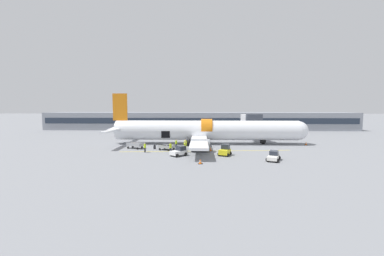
{
  "coord_description": "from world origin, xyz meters",
  "views": [
    {
      "loc": [
        0.47,
        -44.7,
        7.57
      ],
      "look_at": [
        -1.18,
        2.52,
        3.46
      ],
      "focal_mm": 22.0,
      "sensor_mm": 36.0,
      "label": 1
    }
  ],
  "objects_px": {
    "ground_crew_marshal": "(186,145)",
    "baggage_cart_queued": "(135,146)",
    "ground_crew_loader_a": "(185,144)",
    "ground_crew_helper": "(185,147)",
    "ground_crew_loader_b": "(145,147)",
    "baggage_tug_lead": "(179,152)",
    "ground_crew_supervisor": "(170,147)",
    "baggage_tug_mid": "(225,151)",
    "airplane": "(204,131)",
    "baggage_cart_loading": "(167,147)",
    "suitcase_on_tarmac_spare": "(177,150)",
    "suitcase_on_tarmac_upright": "(155,147)",
    "baggage_tug_rear": "(273,156)",
    "ground_crew_driver": "(176,144)"
  },
  "relations": [
    {
      "from": "baggage_cart_loading",
      "to": "baggage_tug_rear",
      "type": "bearing_deg",
      "value": -25.33
    },
    {
      "from": "ground_crew_driver",
      "to": "baggage_tug_rear",
      "type": "bearing_deg",
      "value": -33.35
    },
    {
      "from": "baggage_tug_lead",
      "to": "baggage_cart_queued",
      "type": "height_order",
      "value": "baggage_tug_lead"
    },
    {
      "from": "airplane",
      "to": "ground_crew_loader_b",
      "type": "distance_m",
      "value": 14.19
    },
    {
      "from": "ground_crew_loader_a",
      "to": "suitcase_on_tarmac_spare",
      "type": "bearing_deg",
      "value": -107.93
    },
    {
      "from": "airplane",
      "to": "ground_crew_loader_b",
      "type": "relative_size",
      "value": 25.78
    },
    {
      "from": "baggage_tug_lead",
      "to": "ground_crew_loader_a",
      "type": "bearing_deg",
      "value": 84.47
    },
    {
      "from": "ground_crew_loader_b",
      "to": "suitcase_on_tarmac_upright",
      "type": "relative_size",
      "value": 2.08
    },
    {
      "from": "baggage_tug_rear",
      "to": "ground_crew_driver",
      "type": "height_order",
      "value": "ground_crew_driver"
    },
    {
      "from": "ground_crew_helper",
      "to": "ground_crew_loader_b",
      "type": "bearing_deg",
      "value": -177.58
    },
    {
      "from": "baggage_cart_loading",
      "to": "ground_crew_supervisor",
      "type": "bearing_deg",
      "value": -70.36
    },
    {
      "from": "baggage_cart_queued",
      "to": "ground_crew_marshal",
      "type": "relative_size",
      "value": 2.42
    },
    {
      "from": "ground_crew_driver",
      "to": "suitcase_on_tarmac_spare",
      "type": "distance_m",
      "value": 4.63
    },
    {
      "from": "ground_crew_loader_a",
      "to": "ground_crew_helper",
      "type": "height_order",
      "value": "ground_crew_helper"
    },
    {
      "from": "airplane",
      "to": "ground_crew_driver",
      "type": "distance_m",
      "value": 7.68
    },
    {
      "from": "ground_crew_supervisor",
      "to": "suitcase_on_tarmac_upright",
      "type": "xyz_separation_m",
      "value": [
        -3.38,
        3.63,
        -0.6
      ]
    },
    {
      "from": "baggage_tug_lead",
      "to": "ground_crew_loader_b",
      "type": "bearing_deg",
      "value": 156.5
    },
    {
      "from": "ground_crew_loader_a",
      "to": "ground_crew_driver",
      "type": "relative_size",
      "value": 1.1
    },
    {
      "from": "suitcase_on_tarmac_spare",
      "to": "suitcase_on_tarmac_upright",
      "type": "bearing_deg",
      "value": 144.32
    },
    {
      "from": "ground_crew_marshal",
      "to": "suitcase_on_tarmac_spare",
      "type": "xyz_separation_m",
      "value": [
        -1.25,
        -2.35,
        -0.49
      ]
    },
    {
      "from": "ground_crew_supervisor",
      "to": "baggage_tug_mid",
      "type": "bearing_deg",
      "value": -10.46
    },
    {
      "from": "airplane",
      "to": "baggage_tug_rear",
      "type": "bearing_deg",
      "value": -57.19
    },
    {
      "from": "ground_crew_loader_b",
      "to": "ground_crew_supervisor",
      "type": "bearing_deg",
      "value": -5.76
    },
    {
      "from": "ground_crew_helper",
      "to": "suitcase_on_tarmac_spare",
      "type": "bearing_deg",
      "value": -166.53
    },
    {
      "from": "ground_crew_loader_a",
      "to": "ground_crew_marshal",
      "type": "height_order",
      "value": "ground_crew_loader_a"
    },
    {
      "from": "airplane",
      "to": "ground_crew_supervisor",
      "type": "height_order",
      "value": "airplane"
    },
    {
      "from": "ground_crew_loader_a",
      "to": "ground_crew_helper",
      "type": "relative_size",
      "value": 0.97
    },
    {
      "from": "baggage_tug_rear",
      "to": "ground_crew_marshal",
      "type": "height_order",
      "value": "ground_crew_marshal"
    },
    {
      "from": "baggage_tug_lead",
      "to": "baggage_tug_rear",
      "type": "xyz_separation_m",
      "value": [
        13.86,
        -2.75,
        -0.07
      ]
    },
    {
      "from": "ground_crew_marshal",
      "to": "baggage_tug_rear",
      "type": "bearing_deg",
      "value": -30.35
    },
    {
      "from": "baggage_tug_mid",
      "to": "ground_crew_helper",
      "type": "distance_m",
      "value": 6.91
    },
    {
      "from": "ground_crew_marshal",
      "to": "baggage_cart_queued",
      "type": "bearing_deg",
      "value": 171.87
    },
    {
      "from": "baggage_cart_queued",
      "to": "ground_crew_loader_b",
      "type": "distance_m",
      "value": 4.58
    },
    {
      "from": "ground_crew_loader_a",
      "to": "ground_crew_marshal",
      "type": "relative_size",
      "value": 1.08
    },
    {
      "from": "baggage_cart_queued",
      "to": "ground_crew_loader_b",
      "type": "height_order",
      "value": "ground_crew_loader_b"
    },
    {
      "from": "suitcase_on_tarmac_spare",
      "to": "baggage_tug_lead",
      "type": "bearing_deg",
      "value": -78.03
    },
    {
      "from": "baggage_cart_loading",
      "to": "ground_crew_driver",
      "type": "relative_size",
      "value": 2.31
    },
    {
      "from": "ground_crew_loader_a",
      "to": "baggage_tug_mid",
      "type": "bearing_deg",
      "value": -40.16
    },
    {
      "from": "baggage_cart_loading",
      "to": "airplane",
      "type": "bearing_deg",
      "value": 46.52
    },
    {
      "from": "ground_crew_loader_b",
      "to": "baggage_tug_mid",
      "type": "bearing_deg",
      "value": -8.91
    },
    {
      "from": "ground_crew_loader_b",
      "to": "suitcase_on_tarmac_spare",
      "type": "bearing_deg",
      "value": -0.27
    },
    {
      "from": "baggage_cart_loading",
      "to": "baggage_cart_queued",
      "type": "distance_m",
      "value": 6.21
    },
    {
      "from": "ground_crew_loader_b",
      "to": "ground_crew_helper",
      "type": "bearing_deg",
      "value": 2.42
    },
    {
      "from": "suitcase_on_tarmac_spare",
      "to": "airplane",
      "type": "bearing_deg",
      "value": 64.03
    },
    {
      "from": "ground_crew_marshal",
      "to": "ground_crew_driver",
      "type": "bearing_deg",
      "value": 130.8
    },
    {
      "from": "baggage_cart_loading",
      "to": "suitcase_on_tarmac_upright",
      "type": "bearing_deg",
      "value": 162.53
    },
    {
      "from": "ground_crew_loader_a",
      "to": "baggage_cart_loading",
      "type": "bearing_deg",
      "value": -161.76
    },
    {
      "from": "ground_crew_loader_b",
      "to": "ground_crew_helper",
      "type": "height_order",
      "value": "ground_crew_helper"
    },
    {
      "from": "ground_crew_loader_a",
      "to": "suitcase_on_tarmac_upright",
      "type": "height_order",
      "value": "ground_crew_loader_a"
    },
    {
      "from": "baggage_tug_rear",
      "to": "baggage_cart_loading",
      "type": "distance_m",
      "value": 18.29
    }
  ]
}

